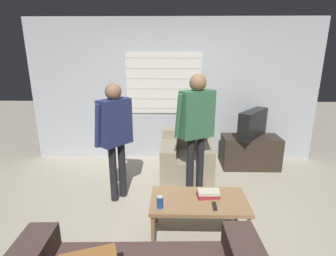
{
  "coord_description": "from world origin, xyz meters",
  "views": [
    {
      "loc": [
        -0.01,
        -2.73,
        1.97
      ],
      "look_at": [
        -0.07,
        0.6,
        1.0
      ],
      "focal_mm": 28.0,
      "sensor_mm": 36.0,
      "label": 1
    }
  ],
  "objects_px": {
    "person_right_standing": "(196,120)",
    "spare_remote": "(214,206)",
    "armchair_beige": "(187,159)",
    "soda_can": "(160,202)",
    "coffee_table": "(199,203)",
    "tv": "(253,124)",
    "book_stack": "(208,194)",
    "person_left_standing": "(115,129)"
  },
  "relations": [
    {
      "from": "coffee_table",
      "to": "person_right_standing",
      "type": "bearing_deg",
      "value": 88.08
    },
    {
      "from": "book_stack",
      "to": "spare_remote",
      "type": "relative_size",
      "value": 1.92
    },
    {
      "from": "armchair_beige",
      "to": "spare_remote",
      "type": "distance_m",
      "value": 1.63
    },
    {
      "from": "armchair_beige",
      "to": "coffee_table",
      "type": "relative_size",
      "value": 0.83
    },
    {
      "from": "soda_can",
      "to": "coffee_table",
      "type": "bearing_deg",
      "value": 21.49
    },
    {
      "from": "soda_can",
      "to": "spare_remote",
      "type": "relative_size",
      "value": 0.96
    },
    {
      "from": "armchair_beige",
      "to": "person_right_standing",
      "type": "bearing_deg",
      "value": 101.4
    },
    {
      "from": "armchair_beige",
      "to": "tv",
      "type": "distance_m",
      "value": 1.3
    },
    {
      "from": "tv",
      "to": "soda_can",
      "type": "relative_size",
      "value": 5.67
    },
    {
      "from": "tv",
      "to": "soda_can",
      "type": "height_order",
      "value": "tv"
    },
    {
      "from": "tv",
      "to": "person_left_standing",
      "type": "height_order",
      "value": "person_left_standing"
    },
    {
      "from": "armchair_beige",
      "to": "soda_can",
      "type": "bearing_deg",
      "value": 79.21
    },
    {
      "from": "soda_can",
      "to": "tv",
      "type": "bearing_deg",
      "value": 53.6
    },
    {
      "from": "armchair_beige",
      "to": "person_left_standing",
      "type": "relative_size",
      "value": 0.53
    },
    {
      "from": "coffee_table",
      "to": "tv",
      "type": "relative_size",
      "value": 1.45
    },
    {
      "from": "person_left_standing",
      "to": "soda_can",
      "type": "relative_size",
      "value": 12.68
    },
    {
      "from": "tv",
      "to": "coffee_table",
      "type": "bearing_deg",
      "value": 9.03
    },
    {
      "from": "coffee_table",
      "to": "person_left_standing",
      "type": "bearing_deg",
      "value": 143.16
    },
    {
      "from": "armchair_beige",
      "to": "coffee_table",
      "type": "distance_m",
      "value": 1.47
    },
    {
      "from": "armchair_beige",
      "to": "person_right_standing",
      "type": "xyz_separation_m",
      "value": [
        0.09,
        -0.51,
        0.79
      ]
    },
    {
      "from": "armchair_beige",
      "to": "book_stack",
      "type": "relative_size",
      "value": 3.4
    },
    {
      "from": "coffee_table",
      "to": "spare_remote",
      "type": "xyz_separation_m",
      "value": [
        0.14,
        -0.14,
        0.06
      ]
    },
    {
      "from": "person_left_standing",
      "to": "soda_can",
      "type": "xyz_separation_m",
      "value": [
        0.63,
        -0.94,
        -0.49
      ]
    },
    {
      "from": "person_right_standing",
      "to": "armchair_beige",
      "type": "bearing_deg",
      "value": 72.43
    },
    {
      "from": "armchair_beige",
      "to": "coffee_table",
      "type": "xyz_separation_m",
      "value": [
        0.06,
        -1.46,
        0.11
      ]
    },
    {
      "from": "armchair_beige",
      "to": "spare_remote",
      "type": "xyz_separation_m",
      "value": [
        0.2,
        -1.6,
        0.17
      ]
    },
    {
      "from": "person_left_standing",
      "to": "soda_can",
      "type": "bearing_deg",
      "value": -105.22
    },
    {
      "from": "coffee_table",
      "to": "soda_can",
      "type": "xyz_separation_m",
      "value": [
        -0.41,
        -0.16,
        0.11
      ]
    },
    {
      "from": "soda_can",
      "to": "book_stack",
      "type": "bearing_deg",
      "value": 22.92
    },
    {
      "from": "spare_remote",
      "to": "person_left_standing",
      "type": "bearing_deg",
      "value": 143.08
    },
    {
      "from": "book_stack",
      "to": "spare_remote",
      "type": "xyz_separation_m",
      "value": [
        0.04,
        -0.2,
        -0.02
      ]
    },
    {
      "from": "tv",
      "to": "spare_remote",
      "type": "relative_size",
      "value": 5.47
    },
    {
      "from": "tv",
      "to": "spare_remote",
      "type": "bearing_deg",
      "value": 14.13
    },
    {
      "from": "tv",
      "to": "person_left_standing",
      "type": "distance_m",
      "value": 2.38
    },
    {
      "from": "person_right_standing",
      "to": "spare_remote",
      "type": "bearing_deg",
      "value": -111.7
    },
    {
      "from": "tv",
      "to": "book_stack",
      "type": "relative_size",
      "value": 2.84
    },
    {
      "from": "coffee_table",
      "to": "spare_remote",
      "type": "relative_size",
      "value": 7.92
    },
    {
      "from": "person_right_standing",
      "to": "soda_can",
      "type": "bearing_deg",
      "value": -139.26
    },
    {
      "from": "armchair_beige",
      "to": "book_stack",
      "type": "xyz_separation_m",
      "value": [
        0.17,
        -1.41,
        0.19
      ]
    },
    {
      "from": "person_left_standing",
      "to": "book_stack",
      "type": "height_order",
      "value": "person_left_standing"
    },
    {
      "from": "soda_can",
      "to": "person_left_standing",
      "type": "bearing_deg",
      "value": 123.87
    },
    {
      "from": "armchair_beige",
      "to": "person_right_standing",
      "type": "height_order",
      "value": "person_right_standing"
    }
  ]
}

